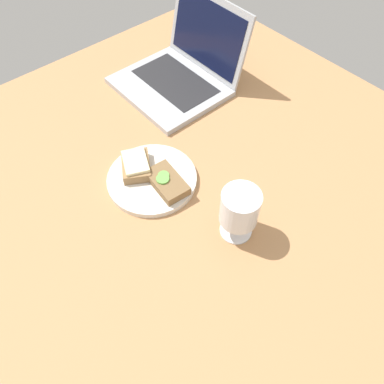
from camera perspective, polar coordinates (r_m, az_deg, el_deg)
name	(u,v)px	position (r cm, az deg, el deg)	size (l,w,h in cm)	color
wooden_table	(190,200)	(90.69, -0.32, -1.30)	(140.00, 140.00, 3.00)	#B27F51
plate	(152,179)	(92.31, -6.10, 1.98)	(21.98, 21.98, 1.52)	silver
sandwich_with_cheese	(136,165)	(92.55, -8.54, 4.09)	(11.37, 10.49, 3.42)	#937047
sandwich_with_cucumber	(167,182)	(88.92, -3.84, 1.53)	(11.60, 7.41, 2.76)	brown
wine_glass	(240,209)	(77.64, 7.26, -2.60)	(8.27, 8.27, 13.31)	white
laptop	(180,71)	(117.52, -1.77, 17.93)	(30.85, 31.02, 22.68)	#ADAFB5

